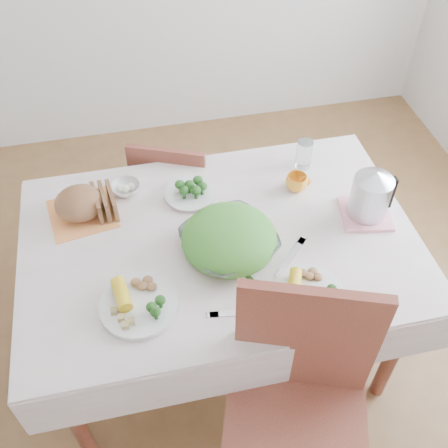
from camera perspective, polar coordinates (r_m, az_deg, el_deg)
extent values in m
plane|color=brown|center=(2.62, -0.34, -12.74)|extent=(3.60, 3.60, 0.00)
cube|color=brown|center=(2.30, -0.38, -8.03)|extent=(1.40, 0.90, 0.75)
cube|color=silver|center=(2.00, -0.44, -1.75)|extent=(1.50, 1.00, 0.01)
cube|color=brown|center=(1.92, 7.55, -22.80)|extent=(0.61, 0.61, 1.05)
cube|color=brown|center=(2.65, -4.89, 4.24)|extent=(0.49, 0.49, 0.83)
imported|color=white|center=(1.93, 0.56, -2.08)|extent=(0.43, 0.43, 0.08)
cylinder|color=white|center=(1.82, -9.23, -8.71)|extent=(0.32, 0.32, 0.02)
cylinder|color=white|center=(1.85, 9.23, -7.42)|extent=(0.35, 0.35, 0.02)
cylinder|color=beige|center=(2.16, -3.71, 3.30)|extent=(0.21, 0.21, 0.02)
cube|color=#FA9348|center=(2.16, -15.16, 1.09)|extent=(0.29, 0.29, 0.00)
ellipsoid|color=brown|center=(2.12, -15.45, 2.14)|extent=(0.22, 0.22, 0.12)
imported|color=white|center=(2.20, -10.65, 3.84)|extent=(0.16, 0.16, 0.04)
imported|color=#FFA428|center=(2.19, 7.90, 4.49)|extent=(0.11, 0.11, 0.07)
cylinder|color=white|center=(2.28, 8.70, 7.53)|extent=(0.08, 0.08, 0.13)
cube|color=pink|center=(2.15, 15.12, 1.12)|extent=(0.22, 0.22, 0.02)
cylinder|color=#B2B5BA|center=(2.07, 15.71, 3.29)|extent=(0.19, 0.19, 0.21)
cube|color=silver|center=(1.86, 3.51, -6.82)|extent=(0.08, 0.19, 0.00)
cube|color=silver|center=(1.95, 7.27, -3.56)|extent=(0.17, 0.17, 0.00)
cube|color=silver|center=(1.79, 1.58, -9.64)|extent=(0.20, 0.05, 0.00)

